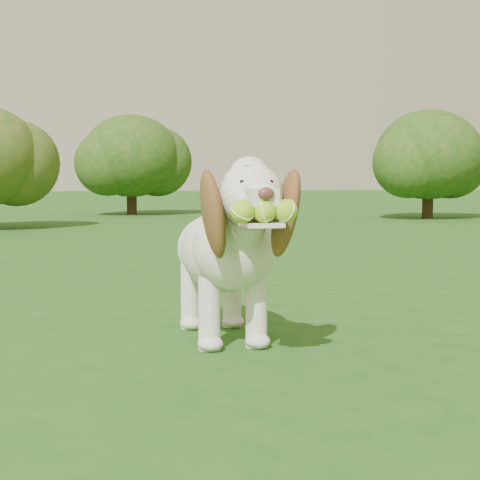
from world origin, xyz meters
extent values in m
plane|color=#1C4E16|center=(0.00, 0.00, 0.00)|extent=(80.00, 80.00, 0.00)
ellipsoid|color=silver|center=(0.21, 0.63, 0.41)|extent=(0.40, 0.73, 0.37)
ellipsoid|color=silver|center=(0.22, 0.37, 0.45)|extent=(0.38, 0.38, 0.36)
ellipsoid|color=silver|center=(0.19, 0.88, 0.40)|extent=(0.35, 0.35, 0.33)
cylinder|color=silver|center=(0.23, 0.23, 0.55)|extent=(0.21, 0.30, 0.29)
sphere|color=silver|center=(0.24, 0.09, 0.68)|extent=(0.27, 0.27, 0.26)
sphere|color=silver|center=(0.24, 0.11, 0.75)|extent=(0.18, 0.18, 0.17)
cube|color=silver|center=(0.25, -0.06, 0.68)|extent=(0.12, 0.16, 0.07)
ellipsoid|color=#592D28|center=(0.25, -0.14, 0.70)|extent=(0.06, 0.04, 0.05)
cube|color=silver|center=(0.25, -0.07, 0.58)|extent=(0.15, 0.17, 0.02)
ellipsoid|color=brown|center=(0.09, 0.09, 0.61)|extent=(0.15, 0.25, 0.40)
ellipsoid|color=brown|center=(0.39, 0.11, 0.61)|extent=(0.15, 0.24, 0.40)
cylinder|color=silver|center=(0.19, 1.03, 0.44)|extent=(0.07, 0.18, 0.14)
cylinder|color=silver|center=(0.11, 0.38, 0.16)|extent=(0.10, 0.10, 0.32)
cylinder|color=silver|center=(0.33, 0.39, 0.16)|extent=(0.10, 0.10, 0.32)
cylinder|color=silver|center=(0.09, 0.85, 0.16)|extent=(0.10, 0.10, 0.32)
cylinder|color=silver|center=(0.30, 0.86, 0.16)|extent=(0.10, 0.10, 0.32)
sphere|color=#B4DA22|center=(0.17, -0.12, 0.63)|extent=(0.09, 0.09, 0.09)
sphere|color=#B4DA22|center=(0.25, -0.11, 0.63)|extent=(0.09, 0.09, 0.09)
sphere|color=#B4DA22|center=(0.33, -0.11, 0.63)|extent=(0.09, 0.09, 0.09)
cylinder|color=#382314|center=(0.28, 12.27, 0.33)|extent=(0.20, 0.20, 0.65)
ellipsoid|color=#1B4214|center=(0.28, 12.27, 1.19)|extent=(1.95, 1.95, 1.66)
cylinder|color=#382314|center=(5.55, 9.82, 0.32)|extent=(0.20, 0.20, 0.64)
ellipsoid|color=#1B4214|center=(5.55, 9.82, 1.17)|extent=(1.92, 1.92, 1.63)
camera|label=1|loc=(-0.35, -2.76, 0.75)|focal=55.00mm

